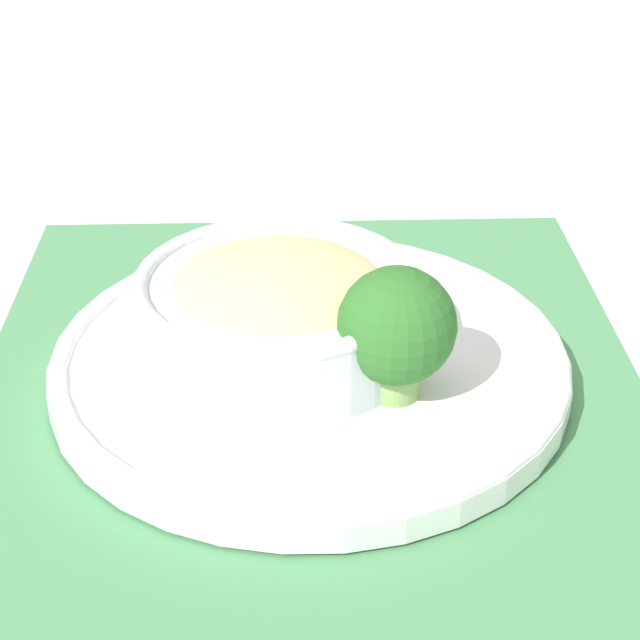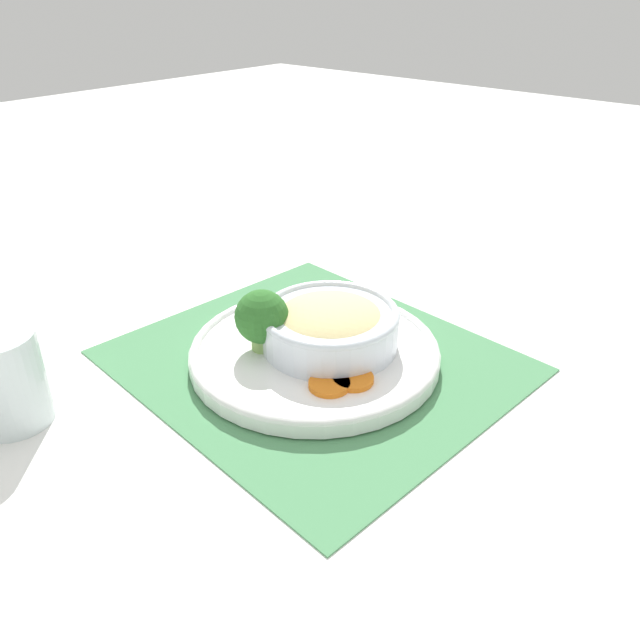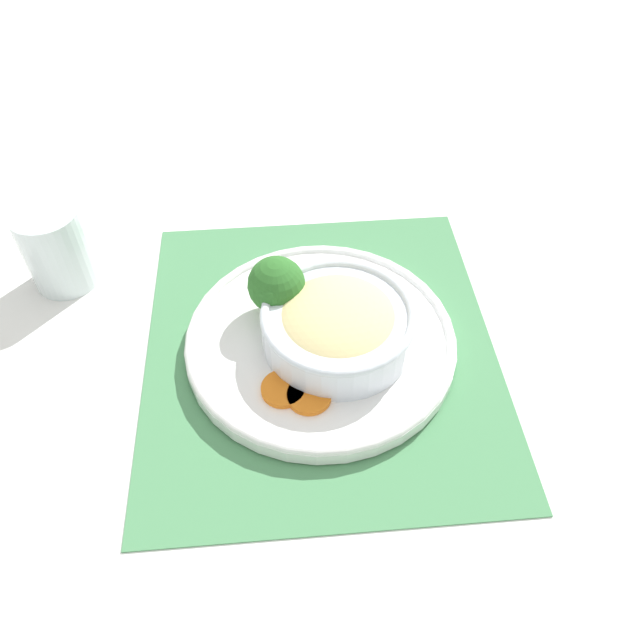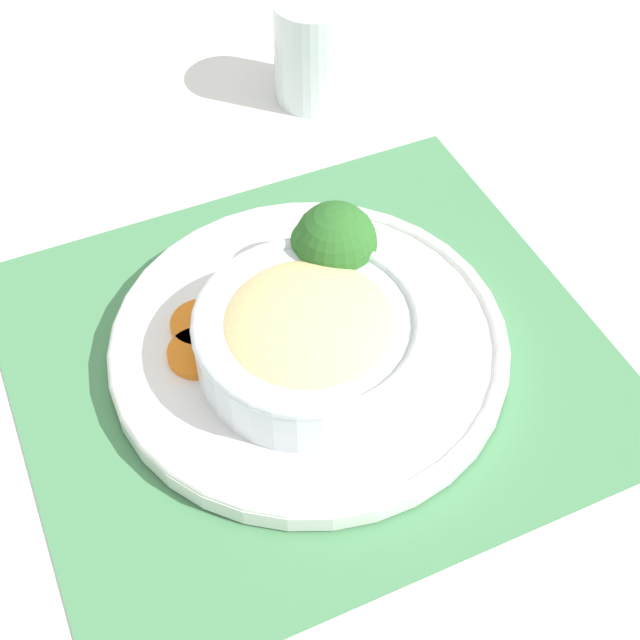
{
  "view_description": "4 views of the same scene",
  "coord_description": "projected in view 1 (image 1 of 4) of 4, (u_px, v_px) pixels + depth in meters",
  "views": [
    {
      "loc": [
        0.52,
        -0.06,
        0.35
      ],
      "look_at": [
        0.02,
        0.0,
        0.05
      ],
      "focal_mm": 60.0,
      "sensor_mm": 36.0,
      "label": 1
    },
    {
      "loc": [
        -0.42,
        0.48,
        0.41
      ],
      "look_at": [
        0.0,
        -0.01,
        0.05
      ],
      "focal_mm": 35.0,
      "sensor_mm": 36.0,
      "label": 2
    },
    {
      "loc": [
        -0.44,
        0.08,
        0.54
      ],
      "look_at": [
        0.0,
        -0.0,
        0.04
      ],
      "focal_mm": 35.0,
      "sensor_mm": 36.0,
      "label": 3
    },
    {
      "loc": [
        -0.2,
        -0.37,
        0.54
      ],
      "look_at": [
        0.0,
        -0.01,
        0.05
      ],
      "focal_mm": 50.0,
      "sensor_mm": 36.0,
      "label": 4
    }
  ],
  "objects": [
    {
      "name": "ground_plane",
      "position": [
        310.0,
        383.0,
        0.63
      ],
      "size": [
        4.0,
        4.0,
        0.0
      ],
      "primitive_type": "plane",
      "color": "white"
    },
    {
      "name": "broccoli_floret",
      "position": [
        397.0,
        327.0,
        0.56
      ],
      "size": [
        0.06,
        0.06,
        0.08
      ],
      "color": "#84AD5B",
      "rests_on": "plate"
    },
    {
      "name": "placemat",
      "position": [
        310.0,
        380.0,
        0.63
      ],
      "size": [
        0.47,
        0.42,
        0.0
      ],
      "color": "#4C8C59",
      "rests_on": "ground_plane"
    },
    {
      "name": "carrot_slice_middle",
      "position": [
        335.0,
        283.0,
        0.69
      ],
      "size": [
        0.05,
        0.05,
        0.01
      ],
      "color": "orange",
      "rests_on": "plate"
    },
    {
      "name": "bowl",
      "position": [
        278.0,
        306.0,
        0.61
      ],
      "size": [
        0.17,
        0.17,
        0.06
      ],
      "color": "silver",
      "rests_on": "plate"
    },
    {
      "name": "plate",
      "position": [
        310.0,
        361.0,
        0.62
      ],
      "size": [
        0.3,
        0.3,
        0.02
      ],
      "color": "white",
      "rests_on": "placemat"
    },
    {
      "name": "carrot_slice_near",
      "position": [
        377.0,
        290.0,
        0.68
      ],
      "size": [
        0.05,
        0.05,
        0.01
      ],
      "color": "orange",
      "rests_on": "plate"
    }
  ]
}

